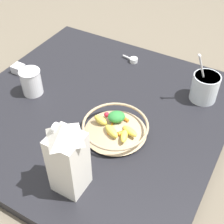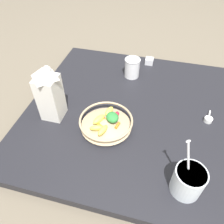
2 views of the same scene
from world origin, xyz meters
name	(u,v)px [view 2 (image 2 of 2)]	position (x,y,z in m)	size (l,w,h in m)	color
ground_plane	(130,116)	(0.00, 0.00, 0.00)	(6.00, 6.00, 0.00)	#665B4C
countertop	(130,112)	(0.00, 0.00, 0.02)	(1.02, 1.02, 0.05)	black
fruit_bowl	(106,122)	(0.09, 0.14, 0.08)	(0.25, 0.25, 0.08)	tan
milk_carton	(49,93)	(0.35, 0.13, 0.18)	(0.10, 0.10, 0.28)	silver
yogurt_tub	(188,180)	(-0.27, 0.36, 0.11)	(0.11, 0.11, 0.23)	silver
drinking_cup	(132,67)	(0.05, -0.28, 0.11)	(0.09, 0.09, 0.11)	white
spice_jar	(149,61)	(-0.04, -0.44, 0.06)	(0.05, 0.05, 0.04)	silver
measuring_scoop	(208,119)	(-0.38, -0.02, 0.06)	(0.04, 0.08, 0.02)	white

